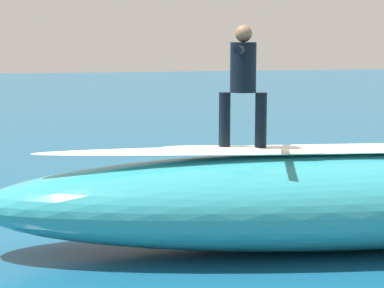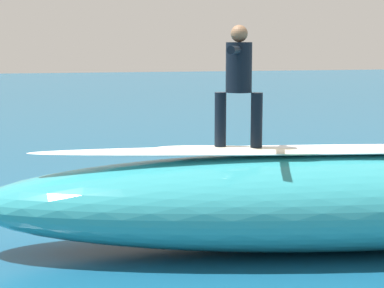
{
  "view_description": "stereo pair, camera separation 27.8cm",
  "coord_description": "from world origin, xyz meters",
  "px_view_note": "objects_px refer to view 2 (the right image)",
  "views": [
    {
      "loc": [
        3.84,
        10.37,
        2.61
      ],
      "look_at": [
        0.5,
        0.13,
        1.07
      ],
      "focal_mm": 63.85,
      "sensor_mm": 36.0,
      "label": 1
    },
    {
      "loc": [
        3.57,
        10.46,
        2.61
      ],
      "look_at": [
        0.5,
        0.13,
        1.07
      ],
      "focal_mm": 63.85,
      "sensor_mm": 36.0,
      "label": 2
    }
  ],
  "objects_px": {
    "surfboard_riding": "(238,150)",
    "surfboard_paddling": "(161,182)",
    "surfer_paddling": "(167,174)",
    "surfer_riding": "(239,77)"
  },
  "relations": [
    {
      "from": "surfer_paddling",
      "to": "surfer_riding",
      "type": "bearing_deg",
      "value": 116.36
    },
    {
      "from": "surfer_riding",
      "to": "surfboard_paddling",
      "type": "bearing_deg",
      "value": -63.31
    },
    {
      "from": "surfer_riding",
      "to": "surfer_paddling",
      "type": "bearing_deg",
      "value": -64.69
    },
    {
      "from": "surfboard_paddling",
      "to": "surfboard_riding",
      "type": "bearing_deg",
      "value": 117.74
    },
    {
      "from": "surfer_riding",
      "to": "surfer_paddling",
      "type": "xyz_separation_m",
      "value": [
        -0.2,
        -4.4,
        -2.05
      ]
    },
    {
      "from": "surfboard_riding",
      "to": "surfboard_paddling",
      "type": "distance_m",
      "value": 4.64
    },
    {
      "from": "surfboard_riding",
      "to": "surfer_paddling",
      "type": "xyz_separation_m",
      "value": [
        -0.2,
        -4.4,
        -1.11
      ]
    },
    {
      "from": "surfboard_riding",
      "to": "surfer_paddling",
      "type": "bearing_deg",
      "value": -64.69
    },
    {
      "from": "surfboard_paddling",
      "to": "surfer_paddling",
      "type": "xyz_separation_m",
      "value": [
        -0.1,
        0.06,
        0.16
      ]
    },
    {
      "from": "surfboard_riding",
      "to": "surfer_riding",
      "type": "height_order",
      "value": "surfer_riding"
    }
  ]
}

